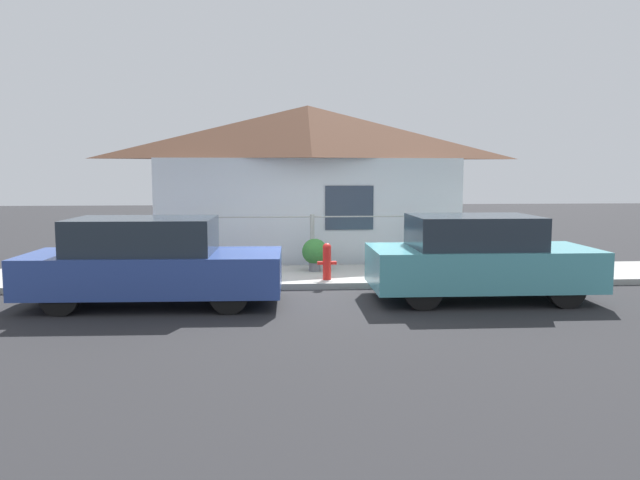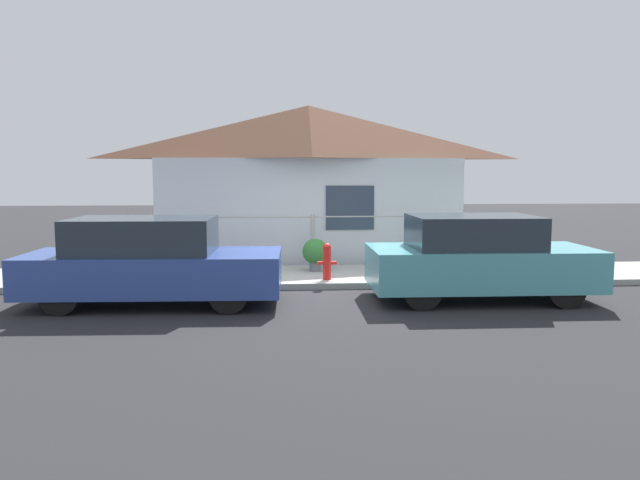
# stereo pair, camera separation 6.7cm
# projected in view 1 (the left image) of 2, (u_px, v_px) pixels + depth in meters

# --- Properties ---
(ground_plane) EXTENTS (60.00, 60.00, 0.00)m
(ground_plane) POSITION_uv_depth(u_px,v_px,m) (320.00, 290.00, 11.59)
(ground_plane) COLOR #262628
(sidewalk) EXTENTS (24.00, 2.31, 0.12)m
(sidewalk) POSITION_uv_depth(u_px,v_px,m) (316.00, 276.00, 12.73)
(sidewalk) COLOR #9E9E99
(sidewalk) RESTS_ON ground_plane
(house) EXTENTS (7.42, 2.23, 3.77)m
(house) POSITION_uv_depth(u_px,v_px,m) (308.00, 139.00, 14.91)
(house) COLOR silver
(house) RESTS_ON ground_plane
(fence) EXTENTS (4.90, 0.10, 1.14)m
(fence) POSITION_uv_depth(u_px,v_px,m) (312.00, 238.00, 13.65)
(fence) COLOR #999993
(fence) RESTS_ON sidewalk
(car_left) EXTENTS (4.19, 1.80, 1.44)m
(car_left) POSITION_uv_depth(u_px,v_px,m) (151.00, 262.00, 10.21)
(car_left) COLOR #2D4793
(car_left) RESTS_ON ground_plane
(car_right) EXTENTS (3.79, 1.78, 1.45)m
(car_right) POSITION_uv_depth(u_px,v_px,m) (479.00, 258.00, 10.64)
(car_right) COLOR teal
(car_right) RESTS_ON ground_plane
(fire_hydrant) EXTENTS (0.37, 0.17, 0.71)m
(fire_hydrant) POSITION_uv_depth(u_px,v_px,m) (327.00, 261.00, 11.97)
(fire_hydrant) COLOR red
(fire_hydrant) RESTS_ON sidewalk
(potted_plant_near_hydrant) EXTENTS (0.53, 0.53, 0.68)m
(potted_plant_near_hydrant) POSITION_uv_depth(u_px,v_px,m) (315.00, 252.00, 12.99)
(potted_plant_near_hydrant) COLOR slate
(potted_plant_near_hydrant) RESTS_ON sidewalk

